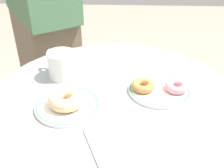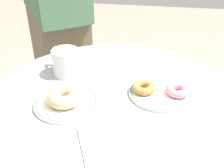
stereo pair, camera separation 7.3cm
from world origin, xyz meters
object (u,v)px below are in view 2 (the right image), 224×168
(paper_napkin, at_px, (102,141))
(plate_right, at_px, (160,92))
(cafe_table, at_px, (114,149))
(plate_left, at_px, (66,103))
(coffee_mug, at_px, (65,62))
(person_figure, at_px, (57,21))
(donut_glazed, at_px, (64,96))
(donut_pink_frosted, at_px, (178,90))
(donut_old_fashioned, at_px, (144,87))

(paper_napkin, bearing_deg, plate_right, 58.55)
(cafe_table, relative_size, plate_left, 4.18)
(coffee_mug, bearing_deg, person_figure, 112.00)
(cafe_table, height_order, paper_napkin, paper_napkin)
(plate_right, xyz_separation_m, donut_glazed, (-0.27, -0.10, 0.02))
(donut_glazed, distance_m, coffee_mug, 0.18)
(donut_glazed, bearing_deg, person_figure, 110.10)
(plate_right, xyz_separation_m, person_figure, (-0.49, 0.51, 0.02))
(donut_pink_frosted, distance_m, coffee_mug, 0.38)
(donut_pink_frosted, xyz_separation_m, person_figure, (-0.55, 0.51, 0.00))
(plate_left, relative_size, plate_right, 0.97)
(coffee_mug, bearing_deg, donut_pink_frosted, -12.84)
(person_figure, bearing_deg, donut_old_fashioned, -49.05)
(cafe_table, distance_m, plate_right, 0.27)
(coffee_mug, bearing_deg, plate_left, -74.05)
(cafe_table, relative_size, donut_glazed, 7.53)
(donut_glazed, xyz_separation_m, paper_napkin, (0.13, -0.13, -0.03))
(plate_left, distance_m, paper_napkin, 0.19)
(donut_pink_frosted, bearing_deg, plate_left, -164.76)
(paper_napkin, height_order, person_figure, person_figure)
(plate_right, distance_m, donut_old_fashioned, 0.05)
(coffee_mug, bearing_deg, donut_glazed, -74.68)
(cafe_table, bearing_deg, paper_napkin, -91.21)
(donut_pink_frosted, xyz_separation_m, paper_napkin, (-0.19, -0.22, -0.02))
(paper_napkin, xyz_separation_m, person_figure, (-0.35, 0.74, 0.02))
(cafe_table, height_order, donut_pink_frosted, donut_pink_frosted)
(donut_old_fashioned, height_order, coffee_mug, coffee_mug)
(cafe_table, height_order, donut_glazed, donut_glazed)
(donut_glazed, height_order, donut_old_fashioned, donut_glazed)
(plate_right, distance_m, coffee_mug, 0.33)
(donut_glazed, xyz_separation_m, donut_pink_frosted, (0.33, 0.09, -0.01))
(donut_glazed, bearing_deg, plate_left, 65.40)
(plate_left, height_order, coffee_mug, coffee_mug)
(cafe_table, distance_m, plate_left, 0.27)
(paper_napkin, bearing_deg, donut_pink_frosted, 49.51)
(plate_left, height_order, donut_pink_frosted, donut_pink_frosted)
(plate_right, bearing_deg, person_figure, 134.35)
(cafe_table, bearing_deg, person_figure, 123.22)
(donut_old_fashioned, bearing_deg, donut_glazed, -157.72)
(plate_left, xyz_separation_m, paper_napkin, (0.13, -0.14, -0.00))
(plate_right, height_order, paper_napkin, plate_right)
(donut_pink_frosted, relative_size, donut_old_fashioned, 1.00)
(donut_pink_frosted, bearing_deg, cafe_table, -169.23)
(plate_left, distance_m, plate_right, 0.29)
(cafe_table, relative_size, paper_napkin, 5.92)
(plate_left, relative_size, donut_pink_frosted, 2.56)
(plate_left, bearing_deg, donut_glazed, -114.60)
(plate_right, relative_size, donut_old_fashioned, 2.65)
(cafe_table, distance_m, donut_pink_frosted, 0.31)
(plate_left, bearing_deg, cafe_table, 21.10)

